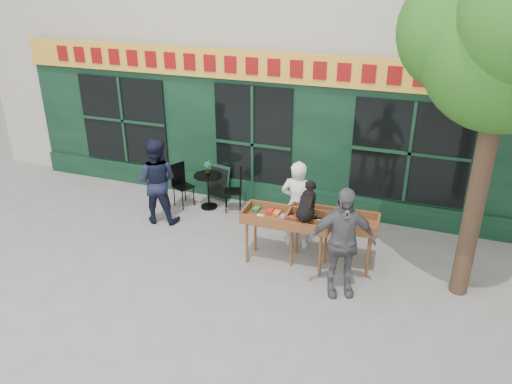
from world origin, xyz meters
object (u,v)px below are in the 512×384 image
book_cart_center (287,221)px  man_right (342,242)px  woman (297,205)px  bistro_table (208,184)px  dog (307,201)px  book_cart_right (332,223)px  man_left (157,181)px

book_cart_center → man_right: bearing=-28.5°
woman → bistro_table: (-2.23, 0.91, -0.30)m
dog → book_cart_right: dog is taller
book_cart_center → woman: size_ratio=0.90×
dog → man_left: 3.38m
dog → bistro_table: dog is taller
book_cart_center → man_right: man_right is taller
book_cart_center → man_right: (1.05, -0.54, 0.09)m
woman → bistro_table: bearing=-23.2°
book_cart_right → man_left: bearing=169.8°
woman → bistro_table: woman is taller
book_cart_center → dog: bearing=-9.2°
woman → man_left: man_left is taller
woman → book_cart_right: (0.75, -0.44, -0.02)m
bistro_table → book_cart_right: bearing=-24.4°
bistro_table → dog: bearing=-31.9°
man_right → bistro_table: man_right is taller
dog → man_left: (-3.28, 0.71, -0.41)m
book_cart_center → woman: (0.00, 0.65, 0.02)m
book_cart_right → man_right: size_ratio=0.84×
woman → book_cart_right: size_ratio=1.10×
dog → woman: (-0.35, 0.70, -0.45)m
book_cart_center → book_cart_right: 0.77m
book_cart_center → bistro_table: book_cart_center is taller
book_cart_center → book_cart_right: (0.75, 0.21, 0.00)m
book_cart_right → bistro_table: book_cart_right is taller
bistro_table → man_left: (-0.70, -0.90, 0.34)m
man_right → man_left: size_ratio=1.04×
book_cart_right → dog: bearing=-150.2°
dog → woman: woman is taller
book_cart_right → bistro_table: 3.28m
woman → man_right: 1.59m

